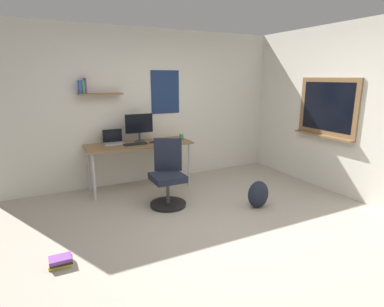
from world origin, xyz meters
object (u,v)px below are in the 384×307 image
object	(u,v)px
office_chair	(168,177)
keyboard	(135,144)
laptop	(113,140)
book_stack_on_floor	(61,261)
backpack	(258,194)
coffee_mug	(181,137)
monitor_primary	(139,126)
computer_mouse	(152,142)
desk	(139,147)

from	to	relation	value
office_chair	keyboard	size ratio (longest dim) A/B	2.57
laptop	book_stack_on_floor	bearing A→B (deg)	-117.26
laptop	book_stack_on_floor	world-z (taller)	laptop
keyboard	backpack	size ratio (longest dim) A/B	0.95
laptop	coffee_mug	size ratio (longest dim) A/B	3.37
monitor_primary	computer_mouse	size ratio (longest dim) A/B	4.46
coffee_mug	backpack	distance (m)	1.71
desk	office_chair	distance (m)	0.92
keyboard	backpack	world-z (taller)	keyboard
coffee_mug	laptop	bearing A→B (deg)	171.16
office_chair	coffee_mug	xyz separation A→B (m)	(0.60, 0.83, 0.40)
keyboard	coffee_mug	xyz separation A→B (m)	(0.83, 0.05, 0.04)
desk	laptop	world-z (taller)	laptop
coffee_mug	monitor_primary	bearing A→B (deg)	169.77
monitor_primary	computer_mouse	bearing A→B (deg)	-49.13
desk	keyboard	bearing A→B (deg)	-137.56
laptop	computer_mouse	bearing A→B (deg)	-21.35
laptop	monitor_primary	world-z (taller)	monitor_primary
coffee_mug	book_stack_on_floor	xyz separation A→B (m)	(-2.13, -1.78, -0.76)
desk	keyboard	world-z (taller)	keyboard
office_chair	laptop	xyz separation A→B (m)	(-0.53, 1.01, 0.41)
monitor_primary	book_stack_on_floor	xyz separation A→B (m)	(-1.43, -1.91, -0.98)
laptop	book_stack_on_floor	size ratio (longest dim) A/B	1.35
keyboard	book_stack_on_floor	size ratio (longest dim) A/B	1.61
monitor_primary	backpack	xyz separation A→B (m)	(1.20, -1.64, -0.83)
office_chair	monitor_primary	distance (m)	1.15
coffee_mug	book_stack_on_floor	world-z (taller)	coffee_mug
office_chair	computer_mouse	world-z (taller)	office_chair
office_chair	backpack	size ratio (longest dim) A/B	2.44
laptop	coffee_mug	world-z (taller)	laptop
office_chair	laptop	bearing A→B (deg)	117.56
desk	book_stack_on_floor	size ratio (longest dim) A/B	7.34
laptop	computer_mouse	world-z (taller)	laptop
computer_mouse	backpack	size ratio (longest dim) A/B	0.27
monitor_primary	coffee_mug	xyz separation A→B (m)	(0.70, -0.13, -0.22)
desk	coffee_mug	distance (m)	0.76
backpack	desk	bearing A→B (deg)	128.75
office_chair	computer_mouse	xyz separation A→B (m)	(0.05, 0.78, 0.37)
desk	book_stack_on_floor	xyz separation A→B (m)	(-1.39, -1.81, -0.64)
keyboard	coffee_mug	distance (m)	0.83
desk	keyboard	size ratio (longest dim) A/B	4.57
book_stack_on_floor	backpack	bearing A→B (deg)	5.72
monitor_primary	laptop	bearing A→B (deg)	173.49
monitor_primary	backpack	size ratio (longest dim) A/B	1.19
desk	office_chair	bearing A→B (deg)	-80.41
backpack	keyboard	bearing A→B (deg)	132.07
monitor_primary	desk	bearing A→B (deg)	-113.00
office_chair	monitor_primary	bearing A→B (deg)	96.12
computer_mouse	book_stack_on_floor	bearing A→B (deg)	-132.48
computer_mouse	office_chair	bearing A→B (deg)	-93.68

